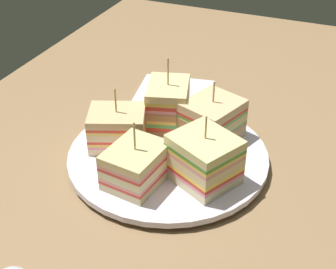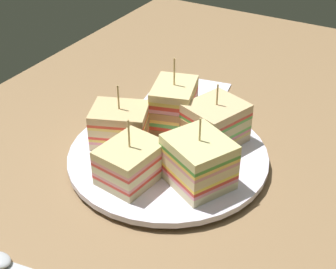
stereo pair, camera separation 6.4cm
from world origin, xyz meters
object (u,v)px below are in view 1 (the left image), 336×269
at_px(plate, 168,156).
at_px(sandwich_wedge_0, 168,105).
at_px(sandwich_wedge_1, 118,128).
at_px(napkin, 172,97).
at_px(sandwich_wedge_4, 212,120).
at_px(sandwich_wedge_3, 204,159).
at_px(sandwich_wedge_2, 136,165).

distance_m(plate, sandwich_wedge_0, 0.08).
xyz_separation_m(sandwich_wedge_1, napkin, (0.17, -0.01, -0.04)).
xyz_separation_m(sandwich_wedge_1, sandwich_wedge_4, (0.07, -0.11, 0.00)).
bearing_deg(sandwich_wedge_3, sandwich_wedge_2, 52.32).
bearing_deg(sandwich_wedge_1, sandwich_wedge_0, 37.59).
bearing_deg(sandwich_wedge_0, sandwich_wedge_4, 67.08).
xyz_separation_m(plate, sandwich_wedge_2, (-0.07, 0.01, 0.03)).
distance_m(sandwich_wedge_3, napkin, 0.24).
bearing_deg(sandwich_wedge_2, plate, -2.84).
bearing_deg(sandwich_wedge_4, napkin, -115.80).
xyz_separation_m(plate, sandwich_wedge_0, (0.07, 0.03, 0.04)).
height_order(sandwich_wedge_3, sandwich_wedge_4, sandwich_wedge_3).
relative_size(sandwich_wedge_3, napkin, 0.66).
bearing_deg(napkin, sandwich_wedge_1, 176.89).
distance_m(sandwich_wedge_0, sandwich_wedge_2, 0.14).
relative_size(sandwich_wedge_0, napkin, 0.73).
relative_size(sandwich_wedge_0, sandwich_wedge_3, 1.09).
xyz_separation_m(plate, sandwich_wedge_4, (0.06, -0.04, 0.03)).
height_order(plate, sandwich_wedge_0, sandwich_wedge_0).
height_order(sandwich_wedge_4, napkin, sandwich_wedge_4).
bearing_deg(sandwich_wedge_1, sandwich_wedge_2, -69.02).
height_order(sandwich_wedge_1, sandwich_wedge_4, same).
bearing_deg(sandwich_wedge_1, plate, -16.01).
relative_size(sandwich_wedge_0, sandwich_wedge_4, 1.14).
height_order(sandwich_wedge_0, sandwich_wedge_4, sandwich_wedge_0).
height_order(plate, sandwich_wedge_4, sandwich_wedge_4).
bearing_deg(sandwich_wedge_4, sandwich_wedge_3, 32.74).
bearing_deg(napkin, plate, -159.51).
relative_size(sandwich_wedge_1, sandwich_wedge_2, 1.06).
distance_m(sandwich_wedge_4, napkin, 0.16).
xyz_separation_m(sandwich_wedge_4, napkin, (0.11, 0.10, -0.04)).
relative_size(plate, sandwich_wedge_3, 2.77).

